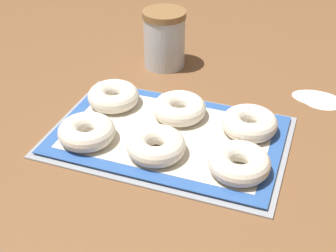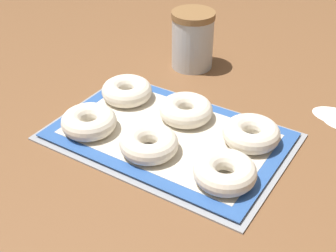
{
  "view_description": "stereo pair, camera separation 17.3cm",
  "coord_description": "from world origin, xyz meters",
  "px_view_note": "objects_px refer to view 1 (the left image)",
  "views": [
    {
      "loc": [
        0.28,
        -0.75,
        0.58
      ],
      "look_at": [
        0.01,
        -0.0,
        0.03
      ],
      "focal_mm": 50.0,
      "sensor_mm": 36.0,
      "label": 1
    },
    {
      "loc": [
        0.44,
        -0.67,
        0.58
      ],
      "look_at": [
        0.01,
        -0.0,
        0.03
      ],
      "focal_mm": 50.0,
      "sensor_mm": 36.0,
      "label": 2
    }
  ],
  "objects_px": {
    "bagel_back_right": "(249,123)",
    "flour_canister": "(164,39)",
    "bagel_back_center": "(179,108)",
    "bagel_front_right": "(239,163)",
    "bagel_front_center": "(156,145)",
    "bagel_back_left": "(113,96)",
    "bagel_front_left": "(87,132)",
    "baking_tray": "(168,137)"
  },
  "relations": [
    {
      "from": "bagel_front_left",
      "to": "bagel_front_center",
      "type": "bearing_deg",
      "value": 1.66
    },
    {
      "from": "bagel_back_center",
      "to": "bagel_back_right",
      "type": "distance_m",
      "value": 0.16
    },
    {
      "from": "bagel_back_left",
      "to": "bagel_back_center",
      "type": "bearing_deg",
      "value": 0.85
    },
    {
      "from": "baking_tray",
      "to": "flour_canister",
      "type": "relative_size",
      "value": 3.26
    },
    {
      "from": "bagel_back_left",
      "to": "flour_canister",
      "type": "relative_size",
      "value": 0.78
    },
    {
      "from": "bagel_front_right",
      "to": "bagel_back_right",
      "type": "bearing_deg",
      "value": 93.73
    },
    {
      "from": "bagel_back_left",
      "to": "bagel_front_left",
      "type": "bearing_deg",
      "value": -86.59
    },
    {
      "from": "bagel_front_right",
      "to": "bagel_back_left",
      "type": "bearing_deg",
      "value": 156.69
    },
    {
      "from": "bagel_front_left",
      "to": "bagel_front_right",
      "type": "xyz_separation_m",
      "value": [
        0.31,
        0.01,
        0.0
      ]
    },
    {
      "from": "bagel_front_right",
      "to": "bagel_back_right",
      "type": "distance_m",
      "value": 0.14
    },
    {
      "from": "bagel_front_center",
      "to": "bagel_back_left",
      "type": "height_order",
      "value": "same"
    },
    {
      "from": "bagel_front_left",
      "to": "flour_canister",
      "type": "height_order",
      "value": "flour_canister"
    },
    {
      "from": "bagel_back_left",
      "to": "bagel_back_right",
      "type": "height_order",
      "value": "same"
    },
    {
      "from": "bagel_front_right",
      "to": "bagel_back_right",
      "type": "xyz_separation_m",
      "value": [
        -0.01,
        0.14,
        0.0
      ]
    },
    {
      "from": "baking_tray",
      "to": "bagel_front_right",
      "type": "distance_m",
      "value": 0.18
    },
    {
      "from": "bagel_front_center",
      "to": "bagel_back_center",
      "type": "height_order",
      "value": "same"
    },
    {
      "from": "bagel_front_right",
      "to": "bagel_back_left",
      "type": "relative_size",
      "value": 1.0
    },
    {
      "from": "bagel_front_center",
      "to": "baking_tray",
      "type": "bearing_deg",
      "value": 90.33
    },
    {
      "from": "bagel_front_left",
      "to": "bagel_back_right",
      "type": "distance_m",
      "value": 0.34
    },
    {
      "from": "bagel_front_right",
      "to": "bagel_back_center",
      "type": "distance_m",
      "value": 0.22
    },
    {
      "from": "baking_tray",
      "to": "bagel_front_left",
      "type": "relative_size",
      "value": 4.21
    },
    {
      "from": "bagel_front_left",
      "to": "bagel_back_right",
      "type": "bearing_deg",
      "value": 25.04
    },
    {
      "from": "bagel_front_left",
      "to": "bagel_front_center",
      "type": "distance_m",
      "value": 0.15
    },
    {
      "from": "bagel_front_right",
      "to": "bagel_front_center",
      "type": "bearing_deg",
      "value": -179.35
    },
    {
      "from": "bagel_front_center",
      "to": "bagel_back_center",
      "type": "distance_m",
      "value": 0.14
    },
    {
      "from": "bagel_front_center",
      "to": "bagel_back_right",
      "type": "xyz_separation_m",
      "value": [
        0.16,
        0.14,
        0.0
      ]
    },
    {
      "from": "bagel_front_left",
      "to": "flour_canister",
      "type": "distance_m",
      "value": 0.39
    },
    {
      "from": "bagel_back_left",
      "to": "flour_canister",
      "type": "distance_m",
      "value": 0.25
    },
    {
      "from": "bagel_back_right",
      "to": "flour_canister",
      "type": "xyz_separation_m",
      "value": [
        -0.28,
        0.25,
        0.04
      ]
    },
    {
      "from": "bagel_front_left",
      "to": "bagel_back_center",
      "type": "distance_m",
      "value": 0.21
    },
    {
      "from": "baking_tray",
      "to": "bagel_back_right",
      "type": "height_order",
      "value": "bagel_back_right"
    },
    {
      "from": "bagel_back_right",
      "to": "bagel_front_center",
      "type": "bearing_deg",
      "value": -138.44
    },
    {
      "from": "bagel_front_center",
      "to": "bagel_back_left",
      "type": "relative_size",
      "value": 1.0
    },
    {
      "from": "bagel_back_center",
      "to": "bagel_back_right",
      "type": "xyz_separation_m",
      "value": [
        0.16,
        -0.01,
        0.0
      ]
    },
    {
      "from": "bagel_front_center",
      "to": "bagel_back_right",
      "type": "bearing_deg",
      "value": 41.56
    },
    {
      "from": "bagel_front_left",
      "to": "flour_canister",
      "type": "relative_size",
      "value": 0.78
    },
    {
      "from": "flour_canister",
      "to": "bagel_front_center",
      "type": "bearing_deg",
      "value": -72.2
    },
    {
      "from": "bagel_back_right",
      "to": "flour_canister",
      "type": "relative_size",
      "value": 0.78
    },
    {
      "from": "flour_canister",
      "to": "bagel_front_right",
      "type": "bearing_deg",
      "value": -53.03
    },
    {
      "from": "bagel_front_right",
      "to": "bagel_back_center",
      "type": "xyz_separation_m",
      "value": [
        -0.16,
        0.14,
        0.0
      ]
    },
    {
      "from": "bagel_front_center",
      "to": "bagel_back_center",
      "type": "xyz_separation_m",
      "value": [
        -0.0,
        0.14,
        0.0
      ]
    },
    {
      "from": "bagel_back_center",
      "to": "bagel_back_right",
      "type": "bearing_deg",
      "value": -1.84
    }
  ]
}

